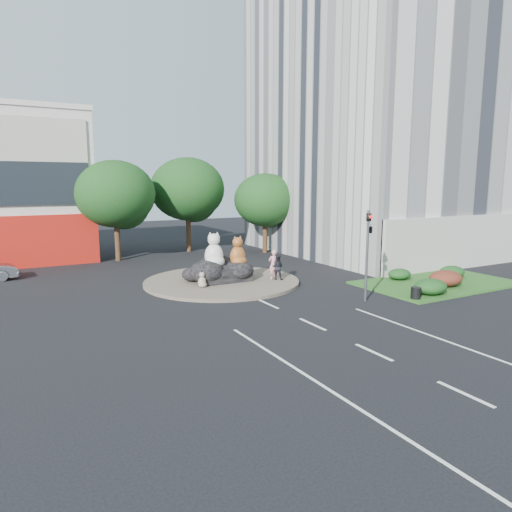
# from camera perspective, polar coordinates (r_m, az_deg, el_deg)

# --- Properties ---
(ground) EXTENTS (120.00, 120.00, 0.00)m
(ground) POSITION_cam_1_polar(r_m,az_deg,el_deg) (21.38, 7.06, -8.48)
(ground) COLOR black
(ground) RESTS_ON ground
(roundabout_island) EXTENTS (10.00, 10.00, 0.20)m
(roundabout_island) POSITION_cam_1_polar(r_m,az_deg,el_deg) (29.75, -4.29, -3.19)
(roundabout_island) COLOR brown
(roundabout_island) RESTS_ON ground
(rock_plinth) EXTENTS (3.20, 2.60, 0.90)m
(rock_plinth) POSITION_cam_1_polar(r_m,az_deg,el_deg) (29.63, -4.31, -2.15)
(rock_plinth) COLOR black
(rock_plinth) RESTS_ON roundabout_island
(office_tower) EXTENTS (20.00, 20.00, 35.00)m
(office_tower) POSITION_cam_1_polar(r_m,az_deg,el_deg) (46.91, 16.62, 22.43)
(office_tower) COLOR silver
(office_tower) RESTS_ON ground
(grass_verge) EXTENTS (10.00, 6.00, 0.12)m
(grass_verge) POSITION_cam_1_polar(r_m,az_deg,el_deg) (31.57, 21.72, -3.18)
(grass_verge) COLOR #27511B
(grass_verge) RESTS_ON ground
(tree_left) EXTENTS (6.46, 6.46, 8.27)m
(tree_left) POSITION_cam_1_polar(r_m,az_deg,el_deg) (39.38, -17.09, 7.02)
(tree_left) COLOR #382314
(tree_left) RESTS_ON ground
(tree_mid) EXTENTS (6.84, 6.84, 8.76)m
(tree_mid) POSITION_cam_1_polar(r_m,az_deg,el_deg) (43.25, -8.48, 7.89)
(tree_mid) COLOR #382314
(tree_mid) RESTS_ON ground
(tree_right) EXTENTS (5.70, 5.70, 7.30)m
(tree_right) POSITION_cam_1_polar(r_m,az_deg,el_deg) (42.21, 1.18, 6.70)
(tree_right) COLOR #382314
(tree_right) RESTS_ON ground
(hedge_near_green) EXTENTS (2.00, 1.60, 0.90)m
(hedge_near_green) POSITION_cam_1_polar(r_m,az_deg,el_deg) (27.96, 21.01, -3.60)
(hedge_near_green) COLOR #133D17
(hedge_near_green) RESTS_ON grass_verge
(hedge_red) EXTENTS (2.20, 1.76, 0.99)m
(hedge_red) POSITION_cam_1_polar(r_m,az_deg,el_deg) (30.47, 22.63, -2.59)
(hedge_red) COLOR #4F1C15
(hedge_red) RESTS_ON grass_verge
(hedge_mid_green) EXTENTS (1.80, 1.44, 0.81)m
(hedge_mid_green) POSITION_cam_1_polar(r_m,az_deg,el_deg) (33.33, 23.30, -1.83)
(hedge_mid_green) COLOR #133D17
(hedge_mid_green) RESTS_ON grass_verge
(hedge_back_green) EXTENTS (1.60, 1.28, 0.72)m
(hedge_back_green) POSITION_cam_1_polar(r_m,az_deg,el_deg) (31.54, 17.51, -2.18)
(hedge_back_green) COLOR #133D17
(hedge_back_green) RESTS_ON grass_verge
(traffic_light) EXTENTS (0.44, 1.24, 5.00)m
(traffic_light) POSITION_cam_1_polar(r_m,az_deg,el_deg) (25.33, 13.95, 2.48)
(traffic_light) COLOR #595B60
(traffic_light) RESTS_ON ground
(street_lamp) EXTENTS (2.34, 0.22, 8.06)m
(street_lamp) POSITION_cam_1_polar(r_m,az_deg,el_deg) (34.91, 16.67, 5.67)
(street_lamp) COLOR #595B60
(street_lamp) RESTS_ON ground
(cat_white) EXTENTS (1.73, 1.63, 2.29)m
(cat_white) POSITION_cam_1_polar(r_m,az_deg,el_deg) (29.04, -5.28, 0.80)
(cat_white) COLOR beige
(cat_white) RESTS_ON rock_plinth
(cat_tabby) EXTENTS (1.21, 1.06, 1.99)m
(cat_tabby) POSITION_cam_1_polar(r_m,az_deg,el_deg) (29.39, -2.30, 0.63)
(cat_tabby) COLOR #A65622
(cat_tabby) RESTS_ON rock_plinth
(kitten_calico) EXTENTS (0.76, 0.74, 0.97)m
(kitten_calico) POSITION_cam_1_polar(r_m,az_deg,el_deg) (27.69, -6.76, -2.92)
(kitten_calico) COLOR silver
(kitten_calico) RESTS_ON roundabout_island
(kitten_white) EXTENTS (0.68, 0.67, 0.87)m
(kitten_white) POSITION_cam_1_polar(r_m,az_deg,el_deg) (29.64, -1.31, -2.16)
(kitten_white) COLOR silver
(kitten_white) RESTS_ON roundabout_island
(pedestrian_pink) EXTENTS (0.72, 0.49, 1.93)m
(pedestrian_pink) POSITION_cam_1_polar(r_m,az_deg,el_deg) (29.79, 2.20, -1.06)
(pedestrian_pink) COLOR pink
(pedestrian_pink) RESTS_ON roundabout_island
(pedestrian_dark) EXTENTS (1.01, 1.00, 1.64)m
(pedestrian_dark) POSITION_cam_1_polar(r_m,az_deg,el_deg) (29.66, 2.70, -1.39)
(pedestrian_dark) COLOR black
(pedestrian_dark) RESTS_ON roundabout_island
(litter_bin) EXTENTS (0.69, 0.69, 0.64)m
(litter_bin) POSITION_cam_1_polar(r_m,az_deg,el_deg) (26.70, 19.35, -4.38)
(litter_bin) COLOR black
(litter_bin) RESTS_ON grass_verge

